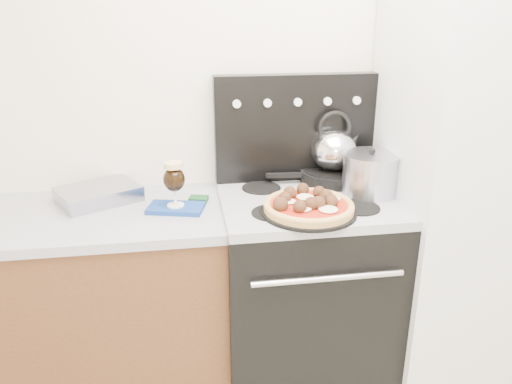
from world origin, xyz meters
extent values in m
cube|color=silver|center=(0.00, 1.50, 1.25)|extent=(3.50, 0.01, 2.50)
cube|color=#59331B|center=(-1.02, 1.20, 0.43)|extent=(1.45, 0.60, 0.86)
cube|color=#A6A6B0|center=(-1.02, 1.20, 0.88)|extent=(1.48, 0.63, 0.04)
cube|color=black|center=(0.08, 1.18, 0.44)|extent=(0.76, 0.65, 0.88)
cube|color=#ADADB2|center=(0.08, 1.18, 0.90)|extent=(0.76, 0.65, 0.04)
cube|color=black|center=(0.08, 1.45, 1.17)|extent=(0.76, 0.08, 0.50)
cube|color=silver|center=(0.78, 1.15, 0.95)|extent=(0.64, 0.68, 1.90)
cube|color=#B5B8C9|center=(-0.83, 1.33, 0.93)|extent=(0.40, 0.37, 0.07)
cube|color=navy|center=(-0.49, 1.17, 0.91)|extent=(0.26, 0.19, 0.02)
cylinder|color=black|center=(0.04, 1.01, 0.93)|extent=(0.48, 0.48, 0.01)
cylinder|color=black|center=(0.25, 1.37, 0.95)|extent=(0.33, 0.33, 0.05)
cylinder|color=#B0B3C2|center=(0.36, 1.18, 1.01)|extent=(0.26, 0.26, 0.18)
camera|label=1|loc=(-0.46, -0.81, 1.71)|focal=35.00mm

